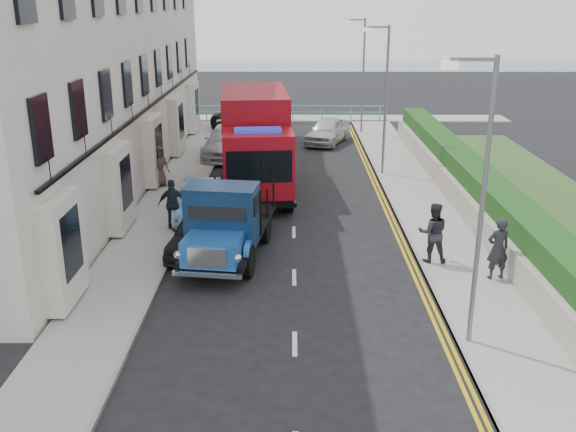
# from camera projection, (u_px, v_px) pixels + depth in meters

# --- Properties ---
(ground) EXTENTS (120.00, 120.00, 0.00)m
(ground) POSITION_uv_depth(u_px,v_px,m) (294.00, 307.00, 17.81)
(ground) COLOR black
(ground) RESTS_ON ground
(pavement_west) EXTENTS (2.40, 38.00, 0.12)m
(pavement_west) POSITION_uv_depth(u_px,v_px,m) (167.00, 205.00, 26.33)
(pavement_west) COLOR gray
(pavement_west) RESTS_ON ground
(pavement_east) EXTENTS (2.60, 38.00, 0.12)m
(pavement_east) POSITION_uv_depth(u_px,v_px,m) (423.00, 206.00, 26.28)
(pavement_east) COLOR gray
(pavement_east) RESTS_ON ground
(promenade) EXTENTS (30.00, 2.50, 0.12)m
(promenade) POSITION_uv_depth(u_px,v_px,m) (293.00, 119.00, 45.24)
(promenade) COLOR gray
(promenade) RESTS_ON ground
(sea_plane) EXTENTS (120.00, 120.00, 0.00)m
(sea_plane) POSITION_uv_depth(u_px,v_px,m) (293.00, 72.00, 74.59)
(sea_plane) COLOR slate
(sea_plane) RESTS_ON ground
(terrace_west) EXTENTS (6.31, 30.20, 14.25)m
(terrace_west) POSITION_uv_depth(u_px,v_px,m) (76.00, 22.00, 27.85)
(terrace_west) COLOR silver
(terrace_west) RESTS_ON ground
(garden_east) EXTENTS (1.45, 28.00, 1.75)m
(garden_east) POSITION_uv_depth(u_px,v_px,m) (471.00, 186.00, 25.99)
(garden_east) COLOR #B2AD9E
(garden_east) RESTS_ON ground
(seafront_railing) EXTENTS (13.00, 0.08, 1.11)m
(seafront_railing) POSITION_uv_depth(u_px,v_px,m) (293.00, 113.00, 44.31)
(seafront_railing) COLOR #59B2A5
(seafront_railing) RESTS_ON ground
(lamp_near) EXTENTS (1.23, 0.18, 7.00)m
(lamp_near) POSITION_uv_depth(u_px,v_px,m) (478.00, 190.00, 14.60)
(lamp_near) COLOR slate
(lamp_near) RESTS_ON ground
(lamp_mid) EXTENTS (1.23, 0.18, 7.00)m
(lamp_mid) POSITION_uv_depth(u_px,v_px,m) (384.00, 92.00, 29.74)
(lamp_mid) COLOR slate
(lamp_mid) RESTS_ON ground
(lamp_far) EXTENTS (1.23, 0.18, 7.00)m
(lamp_far) POSITION_uv_depth(u_px,v_px,m) (361.00, 69.00, 39.21)
(lamp_far) COLOR slate
(lamp_far) RESTS_ON ground
(bedford_lorry) EXTENTS (2.86, 5.76, 2.62)m
(bedford_lorry) POSITION_uv_depth(u_px,v_px,m) (224.00, 228.00, 20.36)
(bedford_lorry) COLOR black
(bedford_lorry) RESTS_ON ground
(red_lorry) EXTENTS (3.48, 8.39, 4.29)m
(red_lorry) POSITION_uv_depth(u_px,v_px,m) (255.00, 139.00, 28.02)
(red_lorry) COLOR black
(red_lorry) RESTS_ON ground
(parked_car_front) EXTENTS (2.12, 4.19, 1.37)m
(parked_car_front) POSITION_uv_depth(u_px,v_px,m) (200.00, 231.00, 21.61)
(parked_car_front) COLOR black
(parked_car_front) RESTS_ON ground
(parked_car_mid) EXTENTS (1.54, 4.25, 1.39)m
(parked_car_mid) POSITION_uv_depth(u_px,v_px,m) (201.00, 200.00, 24.90)
(parked_car_mid) COLOR #5991C0
(parked_car_mid) RESTS_ON ground
(parked_car_rear) EXTENTS (2.48, 5.52, 1.57)m
(parked_car_rear) POSITION_uv_depth(u_px,v_px,m) (227.00, 142.00, 34.61)
(parked_car_rear) COLOR #AFB0B4
(parked_car_rear) RESTS_ON ground
(seafront_car_left) EXTENTS (3.84, 5.70, 1.45)m
(seafront_car_left) POSITION_uv_depth(u_px,v_px,m) (241.00, 115.00, 42.74)
(seafront_car_left) COLOR black
(seafront_car_left) RESTS_ON ground
(seafront_car_right) EXTENTS (3.19, 4.71, 1.49)m
(seafront_car_right) POSITION_uv_depth(u_px,v_px,m) (328.00, 131.00, 37.66)
(seafront_car_right) COLOR #BABBBF
(seafront_car_right) RESTS_ON ground
(pedestrian_east_near) EXTENTS (0.77, 0.58, 1.91)m
(pedestrian_east_near) POSITION_uv_depth(u_px,v_px,m) (498.00, 249.00, 19.06)
(pedestrian_east_near) COLOR #232228
(pedestrian_east_near) RESTS_ON pavement_east
(pedestrian_east_far) EXTENTS (1.00, 0.81, 1.96)m
(pedestrian_east_far) POSITION_uv_depth(u_px,v_px,m) (433.00, 233.00, 20.30)
(pedestrian_east_far) COLOR #2B2832
(pedestrian_east_far) RESTS_ON pavement_east
(pedestrian_west_near) EXTENTS (1.14, 0.63, 1.84)m
(pedestrian_west_near) POSITION_uv_depth(u_px,v_px,m) (173.00, 204.00, 23.28)
(pedestrian_west_near) COLOR black
(pedestrian_west_near) RESTS_ON pavement_west
(pedestrian_west_far) EXTENTS (1.06, 1.03, 1.84)m
(pedestrian_west_far) POSITION_uv_depth(u_px,v_px,m) (159.00, 166.00, 28.54)
(pedestrian_west_far) COLOR #443731
(pedestrian_west_far) RESTS_ON pavement_west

